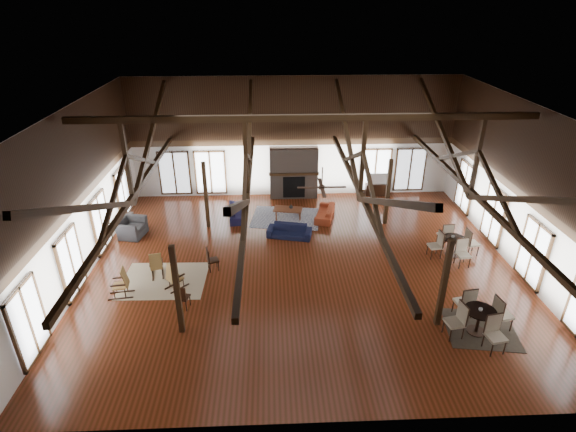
{
  "coord_description": "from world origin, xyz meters",
  "views": [
    {
      "loc": [
        -1.18,
        -14.53,
        9.37
      ],
      "look_at": [
        -0.53,
        1.0,
        1.68
      ],
      "focal_mm": 28.0,
      "sensor_mm": 36.0,
      "label": 1
    }
  ],
  "objects_px": {
    "sofa_orange": "(325,212)",
    "coffee_table": "(288,210)",
    "sofa_navy_left": "(238,212)",
    "armchair": "(131,228)",
    "cafe_table_near": "(479,317)",
    "cafe_table_far": "(454,243)",
    "sofa_navy_front": "(289,231)",
    "tv_console": "(377,189)"
  },
  "relations": [
    {
      "from": "sofa_navy_front",
      "to": "sofa_orange",
      "type": "relative_size",
      "value": 1.0
    },
    {
      "from": "sofa_orange",
      "to": "cafe_table_far",
      "type": "relative_size",
      "value": 0.89
    },
    {
      "from": "sofa_orange",
      "to": "sofa_navy_front",
      "type": "bearing_deg",
      "value": -29.84
    },
    {
      "from": "coffee_table",
      "to": "tv_console",
      "type": "relative_size",
      "value": 1.13
    },
    {
      "from": "coffee_table",
      "to": "tv_console",
      "type": "height_order",
      "value": "tv_console"
    },
    {
      "from": "sofa_navy_left",
      "to": "cafe_table_far",
      "type": "distance_m",
      "value": 9.56
    },
    {
      "from": "coffee_table",
      "to": "cafe_table_near",
      "type": "relative_size",
      "value": 0.63
    },
    {
      "from": "sofa_orange",
      "to": "armchair",
      "type": "height_order",
      "value": "armchair"
    },
    {
      "from": "sofa_navy_left",
      "to": "armchair",
      "type": "xyz_separation_m",
      "value": [
        -4.46,
        -1.62,
        0.1
      ]
    },
    {
      "from": "cafe_table_far",
      "to": "tv_console",
      "type": "xyz_separation_m",
      "value": [
        -1.66,
        6.15,
        -0.23
      ]
    },
    {
      "from": "armchair",
      "to": "cafe_table_far",
      "type": "relative_size",
      "value": 0.56
    },
    {
      "from": "sofa_navy_front",
      "to": "tv_console",
      "type": "height_order",
      "value": "tv_console"
    },
    {
      "from": "cafe_table_far",
      "to": "armchair",
      "type": "bearing_deg",
      "value": 170.64
    },
    {
      "from": "armchair",
      "to": "sofa_orange",
      "type": "bearing_deg",
      "value": -68.83
    },
    {
      "from": "armchair",
      "to": "cafe_table_near",
      "type": "distance_m",
      "value": 14.0
    },
    {
      "from": "sofa_navy_left",
      "to": "cafe_table_near",
      "type": "height_order",
      "value": "cafe_table_near"
    },
    {
      "from": "sofa_navy_front",
      "to": "coffee_table",
      "type": "bearing_deg",
      "value": 102.73
    },
    {
      "from": "armchair",
      "to": "tv_console",
      "type": "distance_m",
      "value": 12.22
    },
    {
      "from": "sofa_navy_left",
      "to": "tv_console",
      "type": "distance_m",
      "value": 7.48
    },
    {
      "from": "coffee_table",
      "to": "cafe_table_near",
      "type": "distance_m",
      "value": 9.78
    },
    {
      "from": "tv_console",
      "to": "sofa_navy_left",
      "type": "bearing_deg",
      "value": -161.66
    },
    {
      "from": "tv_console",
      "to": "cafe_table_far",
      "type": "bearing_deg",
      "value": -74.88
    },
    {
      "from": "coffee_table",
      "to": "armchair",
      "type": "bearing_deg",
      "value": -156.91
    },
    {
      "from": "sofa_navy_left",
      "to": "armchair",
      "type": "bearing_deg",
      "value": 105.11
    },
    {
      "from": "sofa_navy_front",
      "to": "cafe_table_near",
      "type": "relative_size",
      "value": 0.84
    },
    {
      "from": "sofa_navy_left",
      "to": "sofa_orange",
      "type": "xyz_separation_m",
      "value": [
        4.07,
        -0.23,
        -0.0
      ]
    },
    {
      "from": "coffee_table",
      "to": "armchair",
      "type": "distance_m",
      "value": 6.94
    },
    {
      "from": "cafe_table_far",
      "to": "tv_console",
      "type": "distance_m",
      "value": 6.38
    },
    {
      "from": "sofa_navy_left",
      "to": "sofa_orange",
      "type": "height_order",
      "value": "sofa_navy_left"
    },
    {
      "from": "sofa_orange",
      "to": "tv_console",
      "type": "distance_m",
      "value": 3.98
    },
    {
      "from": "sofa_navy_left",
      "to": "coffee_table",
      "type": "distance_m",
      "value": 2.36
    },
    {
      "from": "sofa_navy_left",
      "to": "sofa_orange",
      "type": "distance_m",
      "value": 4.08
    },
    {
      "from": "coffee_table",
      "to": "cafe_table_near",
      "type": "bearing_deg",
      "value": -44.25
    },
    {
      "from": "tv_console",
      "to": "coffee_table",
      "type": "bearing_deg",
      "value": -151.46
    },
    {
      "from": "coffee_table",
      "to": "armchair",
      "type": "height_order",
      "value": "armchair"
    },
    {
      "from": "sofa_navy_left",
      "to": "tv_console",
      "type": "relative_size",
      "value": 1.52
    },
    {
      "from": "sofa_orange",
      "to": "cafe_table_near",
      "type": "xyz_separation_m",
      "value": [
        3.76,
        -8.09,
        0.3
      ]
    },
    {
      "from": "cafe_table_near",
      "to": "cafe_table_far",
      "type": "relative_size",
      "value": 1.07
    },
    {
      "from": "sofa_navy_front",
      "to": "coffee_table",
      "type": "distance_m",
      "value": 1.78
    },
    {
      "from": "sofa_orange",
      "to": "armchair",
      "type": "bearing_deg",
      "value": -66.22
    },
    {
      "from": "sofa_orange",
      "to": "coffee_table",
      "type": "xyz_separation_m",
      "value": [
        -1.73,
        -0.01,
        0.17
      ]
    },
    {
      "from": "sofa_orange",
      "to": "tv_console",
      "type": "relative_size",
      "value": 1.5
    }
  ]
}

